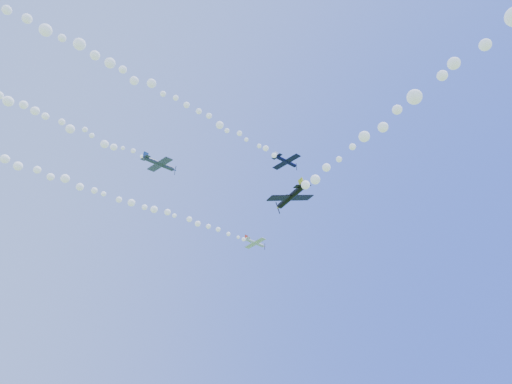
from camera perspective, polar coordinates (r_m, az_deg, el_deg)
plane_white at (r=110.94m, az=-0.13°, el=-6.78°), size 6.87×7.18×2.45m
smoke_trail_white at (r=93.20m, az=-21.77°, el=0.64°), size 83.86×3.89×2.92m
plane_navy at (r=87.58m, az=4.06°, el=4.09°), size 6.54×6.82×1.74m
smoke_trail_navy at (r=70.96m, az=-20.58°, el=16.70°), size 77.44×5.90×2.59m
plane_grey at (r=80.18m, az=-12.73°, el=3.68°), size 7.00×7.20×2.02m
plane_black at (r=60.33m, az=4.62°, el=-0.66°), size 7.30×7.11×2.59m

